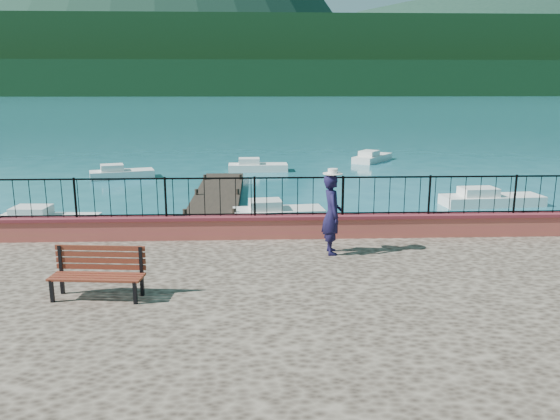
{
  "coord_description": "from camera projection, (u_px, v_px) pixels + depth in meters",
  "views": [
    {
      "loc": [
        -0.24,
        -9.6,
        4.93
      ],
      "look_at": [
        0.26,
        2.0,
        2.3
      ],
      "focal_mm": 35.0,
      "sensor_mm": 36.0,
      "label": 1
    }
  ],
  "objects": [
    {
      "name": "ground",
      "position": [
        271.0,
        350.0,
        10.45
      ],
      "size": [
        2000.0,
        2000.0,
        0.0
      ],
      "primitive_type": "plane",
      "color": "#19596B",
      "rests_on": "ground"
    },
    {
      "name": "parapet",
      "position": [
        267.0,
        227.0,
        13.73
      ],
      "size": [
        28.0,
        0.46,
        0.58
      ],
      "primitive_type": "cube",
      "color": "#AF3F41",
      "rests_on": "promenade"
    },
    {
      "name": "railing",
      "position": [
        267.0,
        197.0,
        13.56
      ],
      "size": [
        27.0,
        0.05,
        0.95
      ],
      "primitive_type": "cube",
      "color": "black",
      "rests_on": "parapet"
    },
    {
      "name": "dock",
      "position": [
        214.0,
        208.0,
        22.03
      ],
      "size": [
        2.0,
        16.0,
        0.3
      ],
      "primitive_type": "cube",
      "color": "#2D231C",
      "rests_on": "ground"
    },
    {
      "name": "far_forest",
      "position": [
        257.0,
        79.0,
        300.76
      ],
      "size": [
        900.0,
        60.0,
        18.0
      ],
      "primitive_type": "cube",
      "color": "black",
      "rests_on": "ground"
    },
    {
      "name": "foothills",
      "position": [
        256.0,
        60.0,
        356.34
      ],
      "size": [
        900.0,
        120.0,
        44.0
      ],
      "primitive_type": "cube",
      "color": "black",
      "rests_on": "ground"
    },
    {
      "name": "companion_hill",
      "position": [
        469.0,
        91.0,
        565.21
      ],
      "size": [
        448.0,
        384.0,
        180.0
      ],
      "primitive_type": "ellipsoid",
      "color": "#142D23",
      "rests_on": "ground"
    },
    {
      "name": "park_bench",
      "position": [
        98.0,
        283.0,
        9.8
      ],
      "size": [
        1.7,
        0.71,
        0.92
      ],
      "rotation": [
        0.0,
        0.0,
        -0.1
      ],
      "color": "black",
      "rests_on": "promenade"
    },
    {
      "name": "person",
      "position": [
        332.0,
        214.0,
        12.31
      ],
      "size": [
        0.46,
        0.69,
        1.83
      ],
      "primitive_type": "imported",
      "rotation": [
        0.0,
        0.0,
        1.61
      ],
      "color": "black",
      "rests_on": "promenade"
    },
    {
      "name": "hat",
      "position": [
        333.0,
        171.0,
        12.09
      ],
      "size": [
        0.44,
        0.44,
        0.12
      ],
      "primitive_type": "cylinder",
      "color": "silver",
      "rests_on": "person"
    },
    {
      "name": "boat_0",
      "position": [
        47.0,
        217.0,
        19.41
      ],
      "size": [
        3.59,
        1.46,
        0.8
      ],
      "primitive_type": "cube",
      "rotation": [
        0.0,
        0.0,
        -0.04
      ],
      "color": "silver",
      "rests_on": "ground"
    },
    {
      "name": "boat_1",
      "position": [
        279.0,
        209.0,
        20.61
      ],
      "size": [
        3.5,
        1.67,
        0.8
      ],
      "primitive_type": "cube",
      "rotation": [
        0.0,
        0.0,
        0.11
      ],
      "color": "silver",
      "rests_on": "ground"
    },
    {
      "name": "boat_2",
      "position": [
        492.0,
        196.0,
        23.11
      ],
      "size": [
        4.33,
        1.63,
        0.8
      ],
      "primitive_type": "cube",
      "rotation": [
        0.0,
        0.0,
        0.08
      ],
      "color": "silver",
      "rests_on": "ground"
    },
    {
      "name": "boat_3",
      "position": [
        122.0,
        171.0,
        30.02
      ],
      "size": [
        3.62,
        2.26,
        0.8
      ],
      "primitive_type": "cube",
      "rotation": [
        0.0,
        0.0,
        0.31
      ],
      "color": "silver",
      "rests_on": "ground"
    },
    {
      "name": "boat_4",
      "position": [
        258.0,
        164.0,
        32.5
      ],
      "size": [
        3.52,
        1.36,
        0.8
      ],
      "primitive_type": "cube",
      "rotation": [
        0.0,
        0.0,
        0.02
      ],
      "color": "white",
      "rests_on": "ground"
    },
    {
      "name": "boat_5",
      "position": [
        372.0,
        155.0,
        36.73
      ],
      "size": [
        3.26,
        3.87,
        0.8
      ],
      "primitive_type": "cube",
      "rotation": [
        0.0,
        0.0,
        0.96
      ],
      "color": "silver",
      "rests_on": "ground"
    }
  ]
}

